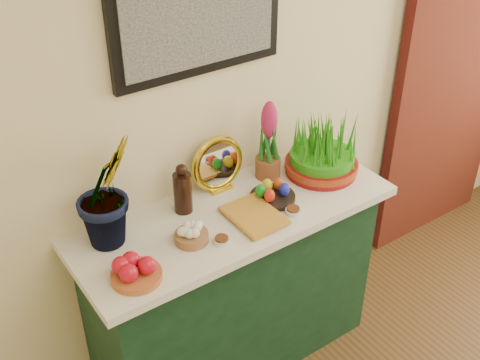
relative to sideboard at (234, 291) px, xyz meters
name	(u,v)px	position (x,y,z in m)	size (l,w,h in m)	color
sideboard	(234,291)	(0.00, 0.00, 0.00)	(1.30, 0.45, 0.85)	#153A21
tablecloth	(233,214)	(0.00, 0.00, 0.45)	(1.40, 0.55, 0.04)	silver
hyacinth_green	(105,175)	(-0.49, 0.11, 0.77)	(0.30, 0.26, 0.60)	#1E661E
apple_bowl	(136,270)	(-0.52, -0.15, 0.50)	(0.24, 0.24, 0.09)	#B05929
garlic_basket	(191,235)	(-0.25, -0.07, 0.50)	(0.17, 0.17, 0.08)	#9B6A3E
vinegar_cruet	(183,191)	(-0.17, 0.12, 0.56)	(0.08, 0.08, 0.23)	black
mirror	(218,165)	(0.04, 0.18, 0.59)	(0.26, 0.07, 0.26)	gold
book	(235,224)	(-0.06, -0.10, 0.48)	(0.17, 0.25, 0.03)	#C48829
spice_dish_left	(222,240)	(-0.16, -0.15, 0.48)	(0.07, 0.07, 0.03)	silver
spice_dish_right	(293,211)	(0.19, -0.16, 0.48)	(0.07, 0.07, 0.03)	silver
egg_plate	(272,193)	(0.19, -0.03, 0.49)	(0.20, 0.20, 0.08)	black
hyacinth_pink	(268,144)	(0.28, 0.13, 0.63)	(0.11, 0.11, 0.38)	brown
wheatgrass_sabzeh	(323,150)	(0.50, 0.02, 0.59)	(0.34, 0.34, 0.28)	maroon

